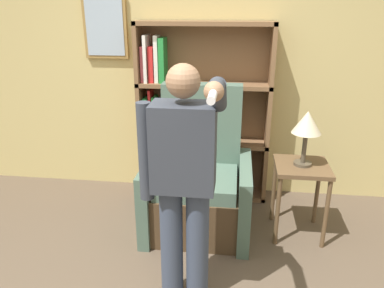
{
  "coord_description": "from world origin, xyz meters",
  "views": [
    {
      "loc": [
        0.52,
        -1.76,
        1.93
      ],
      "look_at": [
        0.21,
        0.74,
        0.98
      ],
      "focal_mm": 35.0,
      "sensor_mm": 36.0,
      "label": 1
    }
  ],
  "objects_px": {
    "bookcase": "(191,116)",
    "person_standing": "(183,179)",
    "table_lamp": "(307,125)",
    "armchair": "(199,186)",
    "side_table": "(301,178)"
  },
  "relations": [
    {
      "from": "side_table",
      "to": "table_lamp",
      "type": "bearing_deg",
      "value": 0.0
    },
    {
      "from": "person_standing",
      "to": "side_table",
      "type": "bearing_deg",
      "value": 46.08
    },
    {
      "from": "side_table",
      "to": "table_lamp",
      "type": "height_order",
      "value": "table_lamp"
    },
    {
      "from": "armchair",
      "to": "table_lamp",
      "type": "height_order",
      "value": "armchair"
    },
    {
      "from": "bookcase",
      "to": "table_lamp",
      "type": "relative_size",
      "value": 3.81
    },
    {
      "from": "armchair",
      "to": "person_standing",
      "type": "distance_m",
      "value": 1.07
    },
    {
      "from": "table_lamp",
      "to": "armchair",
      "type": "bearing_deg",
      "value": 178.26
    },
    {
      "from": "person_standing",
      "to": "bookcase",
      "type": "bearing_deg",
      "value": 95.58
    },
    {
      "from": "armchair",
      "to": "table_lamp",
      "type": "xyz_separation_m",
      "value": [
        0.88,
        -0.03,
        0.62
      ]
    },
    {
      "from": "bookcase",
      "to": "person_standing",
      "type": "xyz_separation_m",
      "value": [
        0.15,
        -1.57,
        0.06
      ]
    },
    {
      "from": "bookcase",
      "to": "person_standing",
      "type": "height_order",
      "value": "bookcase"
    },
    {
      "from": "bookcase",
      "to": "side_table",
      "type": "height_order",
      "value": "bookcase"
    },
    {
      "from": "bookcase",
      "to": "armchair",
      "type": "relative_size",
      "value": 1.4
    },
    {
      "from": "armchair",
      "to": "side_table",
      "type": "relative_size",
      "value": 1.92
    },
    {
      "from": "table_lamp",
      "to": "side_table",
      "type": "bearing_deg",
      "value": 180.0
    }
  ]
}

